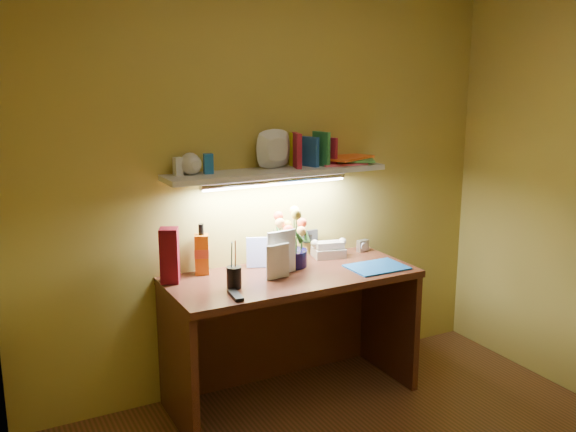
% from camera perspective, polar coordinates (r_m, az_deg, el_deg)
% --- Properties ---
extents(desk, '(1.40, 0.60, 0.75)m').
position_cam_1_polar(desk, '(3.72, 0.34, -10.67)').
color(desk, '#3A190F').
rests_on(desk, ground).
extents(flower_bouquet, '(0.26, 0.26, 0.33)m').
position_cam_1_polar(flower_bouquet, '(3.69, 0.26, -1.98)').
color(flower_bouquet, '#0A063B').
rests_on(flower_bouquet, desk).
extents(telephone, '(0.21, 0.18, 0.11)m').
position_cam_1_polar(telephone, '(3.91, 3.62, -2.83)').
color(telephone, beige).
rests_on(telephone, desk).
extents(desk_clock, '(0.08, 0.04, 0.07)m').
position_cam_1_polar(desk_clock, '(4.04, 6.66, -2.64)').
color(desk_clock, '#AEADB2').
rests_on(desk_clock, desk).
extents(whisky_bottle, '(0.10, 0.10, 0.29)m').
position_cam_1_polar(whisky_bottle, '(3.58, -7.68, -2.93)').
color(whisky_bottle, '#B85209').
rests_on(whisky_bottle, desk).
extents(whisky_box, '(0.13, 0.13, 0.30)m').
position_cam_1_polar(whisky_box, '(3.47, -10.49, -3.47)').
color(whisky_box, '#5C0914').
rests_on(whisky_box, desk).
extents(pen_cup, '(0.09, 0.09, 0.19)m').
position_cam_1_polar(pen_cup, '(3.35, -4.83, -4.80)').
color(pen_cup, black).
rests_on(pen_cup, desk).
extents(art_card, '(0.17, 0.10, 0.17)m').
position_cam_1_polar(art_card, '(3.70, -2.37, -3.23)').
color(art_card, white).
rests_on(art_card, desk).
extents(tv_remote, '(0.06, 0.16, 0.02)m').
position_cam_1_polar(tv_remote, '(3.25, -4.69, -7.02)').
color(tv_remote, black).
rests_on(tv_remote, desk).
extents(blue_folder, '(0.33, 0.24, 0.01)m').
position_cam_1_polar(blue_folder, '(3.73, 7.90, -4.52)').
color(blue_folder, blue).
rests_on(blue_folder, desk).
extents(desk_book_a, '(0.14, 0.03, 0.19)m').
position_cam_1_polar(desk_book_a, '(3.44, -1.92, -4.27)').
color(desk_book_a, beige).
rests_on(desk_book_a, desk).
extents(desk_book_b, '(0.18, 0.03, 0.25)m').
position_cam_1_polar(desk_book_b, '(3.51, -1.81, -3.48)').
color(desk_book_b, silver).
rests_on(desk_book_b, desk).
extents(wall_shelf, '(1.32, 0.33, 0.23)m').
position_cam_1_polar(wall_shelf, '(3.62, -0.80, 4.48)').
color(wall_shelf, silver).
rests_on(wall_shelf, ground).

